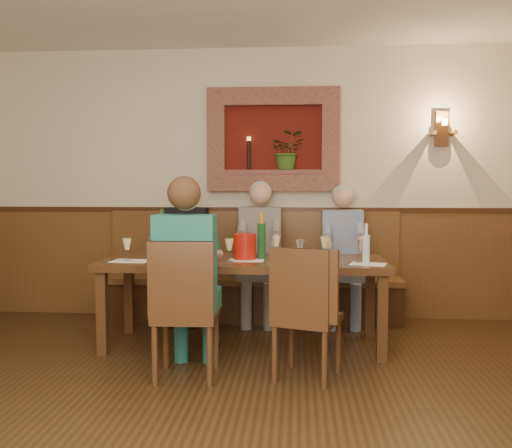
{
  "coord_description": "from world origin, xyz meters",
  "views": [
    {
      "loc": [
        0.46,
        -2.97,
        1.39
      ],
      "look_at": [
        0.1,
        1.9,
        1.05
      ],
      "focal_mm": 40.0,
      "sensor_mm": 36.0,
      "label": 1
    }
  ],
  "objects_px": {
    "spittoon_bucket": "(245,247)",
    "wine_bottle_green_a": "(262,240)",
    "water_bottle": "(366,249)",
    "person_bench_left": "(185,264)",
    "person_chair_front": "(188,293)",
    "chair_near_left": "(186,338)",
    "dining_table": "(244,268)",
    "person_bench_right": "(343,267)",
    "bench": "(253,288)",
    "chair_near_right": "(306,340)",
    "person_bench_mid": "(260,264)",
    "wine_bottle_green_b": "(162,237)"
  },
  "relations": [
    {
      "from": "spittoon_bucket",
      "to": "wine_bottle_green_a",
      "type": "bearing_deg",
      "value": 14.89
    },
    {
      "from": "water_bottle",
      "to": "person_bench_left",
      "type": "bearing_deg",
      "value": 146.86
    },
    {
      "from": "person_chair_front",
      "to": "spittoon_bucket",
      "type": "height_order",
      "value": "person_chair_front"
    },
    {
      "from": "chair_near_left",
      "to": "dining_table",
      "type": "bearing_deg",
      "value": 66.98
    },
    {
      "from": "chair_near_left",
      "to": "person_bench_right",
      "type": "bearing_deg",
      "value": 52.19
    },
    {
      "from": "bench",
      "to": "person_bench_right",
      "type": "relative_size",
      "value": 2.16
    },
    {
      "from": "person_chair_front",
      "to": "water_bottle",
      "type": "relative_size",
      "value": 4.41
    },
    {
      "from": "chair_near_left",
      "to": "bench",
      "type": "bearing_deg",
      "value": 77.82
    },
    {
      "from": "person_bench_right",
      "to": "chair_near_right",
      "type": "bearing_deg",
      "value": -103.07
    },
    {
      "from": "chair_near_right",
      "to": "water_bottle",
      "type": "relative_size",
      "value": 2.9
    },
    {
      "from": "person_chair_front",
      "to": "spittoon_bucket",
      "type": "distance_m",
      "value": 0.88
    },
    {
      "from": "dining_table",
      "to": "chair_near_left",
      "type": "height_order",
      "value": "chair_near_left"
    },
    {
      "from": "person_bench_left",
      "to": "person_chair_front",
      "type": "bearing_deg",
      "value": -78.16
    },
    {
      "from": "chair_near_left",
      "to": "person_bench_right",
      "type": "distance_m",
      "value": 2.12
    },
    {
      "from": "chair_near_left",
      "to": "wine_bottle_green_a",
      "type": "relative_size",
      "value": 2.53
    },
    {
      "from": "person_chair_front",
      "to": "spittoon_bucket",
      "type": "relative_size",
      "value": 6.6
    },
    {
      "from": "chair_near_left",
      "to": "person_bench_left",
      "type": "xyz_separation_m",
      "value": [
        -0.34,
        1.7,
        0.29
      ]
    },
    {
      "from": "chair_near_right",
      "to": "spittoon_bucket",
      "type": "distance_m",
      "value": 1.12
    },
    {
      "from": "dining_table",
      "to": "person_chair_front",
      "type": "bearing_deg",
      "value": -113.46
    },
    {
      "from": "person_bench_mid",
      "to": "wine_bottle_green_b",
      "type": "relative_size",
      "value": 3.42
    },
    {
      "from": "person_bench_left",
      "to": "wine_bottle_green_a",
      "type": "xyz_separation_m",
      "value": [
        0.82,
        -0.81,
        0.33
      ]
    },
    {
      "from": "person_bench_mid",
      "to": "bench",
      "type": "bearing_deg",
      "value": 126.75
    },
    {
      "from": "dining_table",
      "to": "spittoon_bucket",
      "type": "distance_m",
      "value": 0.19
    },
    {
      "from": "wine_bottle_green_b",
      "to": "chair_near_left",
      "type": "bearing_deg",
      "value": -67.67
    },
    {
      "from": "person_bench_right",
      "to": "person_chair_front",
      "type": "xyz_separation_m",
      "value": [
        -1.24,
        -1.62,
        0.03
      ]
    },
    {
      "from": "person_chair_front",
      "to": "chair_near_right",
      "type": "bearing_deg",
      "value": -2.02
    },
    {
      "from": "bench",
      "to": "person_chair_front",
      "type": "relative_size",
      "value": 2.07
    },
    {
      "from": "dining_table",
      "to": "wine_bottle_green_a",
      "type": "bearing_deg",
      "value": 11.51
    },
    {
      "from": "dining_table",
      "to": "person_bench_mid",
      "type": "height_order",
      "value": "person_bench_mid"
    },
    {
      "from": "wine_bottle_green_b",
      "to": "person_bench_left",
      "type": "bearing_deg",
      "value": 84.52
    },
    {
      "from": "person_chair_front",
      "to": "dining_table",
      "type": "bearing_deg",
      "value": 66.54
    },
    {
      "from": "chair_near_left",
      "to": "water_bottle",
      "type": "height_order",
      "value": "water_bottle"
    },
    {
      "from": "bench",
      "to": "chair_near_left",
      "type": "distance_m",
      "value": 1.83
    },
    {
      "from": "dining_table",
      "to": "person_chair_front",
      "type": "xyz_separation_m",
      "value": [
        -0.34,
        -0.78,
        -0.07
      ]
    },
    {
      "from": "person_bench_right",
      "to": "wine_bottle_green_b",
      "type": "xyz_separation_m",
      "value": [
        -1.65,
        -0.71,
        0.35
      ]
    },
    {
      "from": "dining_table",
      "to": "water_bottle",
      "type": "xyz_separation_m",
      "value": [
        1.0,
        -0.26,
        0.2
      ]
    },
    {
      "from": "spittoon_bucket",
      "to": "person_bench_right",
      "type": "bearing_deg",
      "value": 43.31
    },
    {
      "from": "person_chair_front",
      "to": "wine_bottle_green_a",
      "type": "relative_size",
      "value": 3.64
    },
    {
      "from": "bench",
      "to": "person_bench_mid",
      "type": "xyz_separation_m",
      "value": [
        0.08,
        -0.11,
        0.26
      ]
    },
    {
      "from": "person_bench_left",
      "to": "water_bottle",
      "type": "relative_size",
      "value": 4.3
    },
    {
      "from": "spittoon_bucket",
      "to": "wine_bottle_green_a",
      "type": "xyz_separation_m",
      "value": [
        0.14,
        0.04,
        0.05
      ]
    },
    {
      "from": "person_bench_left",
      "to": "wine_bottle_green_a",
      "type": "distance_m",
      "value": 1.2
    },
    {
      "from": "chair_near_right",
      "to": "wine_bottle_green_b",
      "type": "height_order",
      "value": "wine_bottle_green_b"
    },
    {
      "from": "bench",
      "to": "wine_bottle_green_a",
      "type": "bearing_deg",
      "value": -80.71
    },
    {
      "from": "chair_near_right",
      "to": "person_bench_left",
      "type": "xyz_separation_m",
      "value": [
        -1.2,
        1.64,
        0.31
      ]
    },
    {
      "from": "chair_near_right",
      "to": "person_chair_front",
      "type": "height_order",
      "value": "person_chair_front"
    },
    {
      "from": "person_bench_right",
      "to": "spittoon_bucket",
      "type": "bearing_deg",
      "value": -136.69
    },
    {
      "from": "dining_table",
      "to": "person_bench_left",
      "type": "distance_m",
      "value": 1.08
    },
    {
      "from": "chair_near_left",
      "to": "person_bench_mid",
      "type": "bearing_deg",
      "value": 74.63
    },
    {
      "from": "spittoon_bucket",
      "to": "bench",
      "type": "bearing_deg",
      "value": 90.5
    }
  ]
}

